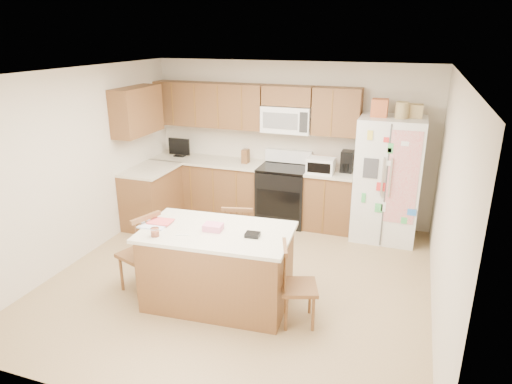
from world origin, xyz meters
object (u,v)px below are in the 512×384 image
at_px(stove, 284,194).
at_px(windsor_chair_right, 297,286).
at_px(windsor_chair_back, 239,240).
at_px(refrigerator, 388,178).
at_px(island, 218,266).
at_px(windsor_chair_left, 141,254).

bearing_deg(stove, windsor_chair_right, -71.20).
relative_size(windsor_chair_back, windsor_chair_right, 1.03).
bearing_deg(refrigerator, windsor_chair_back, -134.25).
height_order(island, windsor_chair_right, island).
bearing_deg(refrigerator, island, -123.59).
height_order(stove, windsor_chair_right, stove).
xyz_separation_m(stove, windsor_chair_left, (-1.00, -2.54, -0.01)).
height_order(island, windsor_chair_back, island).
height_order(windsor_chair_left, windsor_chair_right, windsor_chair_left).
height_order(refrigerator, windsor_chair_back, refrigerator).
bearing_deg(windsor_chair_right, stove, 108.80).
height_order(refrigerator, windsor_chair_left, refrigerator).
bearing_deg(refrigerator, windsor_chair_right, -105.40).
distance_m(stove, island, 2.50).
bearing_deg(windsor_chair_right, refrigerator, 74.60).
distance_m(windsor_chair_left, windsor_chair_right, 1.88).
relative_size(island, windsor_chair_back, 1.86).
height_order(windsor_chair_back, windsor_chair_right, windsor_chair_back).
xyz_separation_m(windsor_chair_back, windsor_chair_right, (0.96, -0.82, -0.01)).
bearing_deg(windsor_chair_right, windsor_chair_back, 139.54).
distance_m(island, windsor_chair_right, 0.93).
relative_size(refrigerator, island, 1.19).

